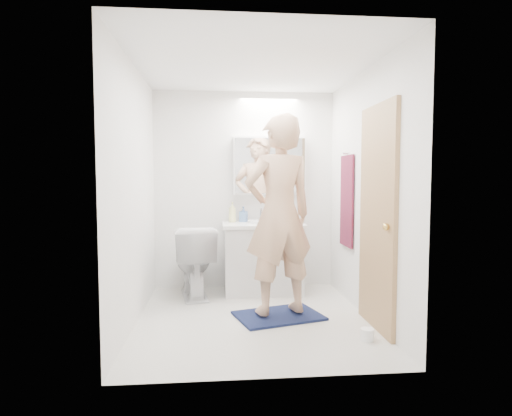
{
  "coord_description": "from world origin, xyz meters",
  "views": [
    {
      "loc": [
        -0.35,
        -4.04,
        1.35
      ],
      "look_at": [
        0.05,
        0.25,
        1.05
      ],
      "focal_mm": 30.13,
      "sensor_mm": 36.0,
      "label": 1
    }
  ],
  "objects": [
    {
      "name": "wall_left",
      "position": [
        -1.1,
        0.0,
        1.2
      ],
      "size": [
        0.0,
        2.5,
        2.5
      ],
      "primitive_type": "plane",
      "rotation": [
        1.57,
        0.0,
        1.57
      ],
      "color": "white",
      "rests_on": "floor"
    },
    {
      "name": "door_knob",
      "position": [
        1.04,
        -0.65,
        0.95
      ],
      "size": [
        0.06,
        0.06,
        0.06
      ],
      "primitive_type": "sphere",
      "color": "gold",
      "rests_on": "door"
    },
    {
      "name": "wall_back",
      "position": [
        0.0,
        1.25,
        1.2
      ],
      "size": [
        2.5,
        0.0,
        2.5
      ],
      "primitive_type": "plane",
      "rotation": [
        1.57,
        0.0,
        0.0
      ],
      "color": "white",
      "rests_on": "floor"
    },
    {
      "name": "countertop",
      "position": [
        0.2,
        0.96,
        0.8
      ],
      "size": [
        0.95,
        0.58,
        0.04
      ],
      "primitive_type": "cube",
      "color": "white",
      "rests_on": "vanity_cabinet"
    },
    {
      "name": "toothbrush_cup",
      "position": [
        0.45,
        1.12,
        0.87
      ],
      "size": [
        0.13,
        0.13,
        0.09
      ],
      "primitive_type": "imported",
      "rotation": [
        0.0,
        0.0,
        -0.32
      ],
      "color": "#3E5FBA",
      "rests_on": "countertop"
    },
    {
      "name": "soap_bottle_a",
      "position": [
        -0.16,
        1.11,
        0.94
      ],
      "size": [
        0.1,
        0.1,
        0.24
      ],
      "primitive_type": "imported",
      "rotation": [
        0.0,
        0.0,
        0.04
      ],
      "color": "beige",
      "rests_on": "countertop"
    },
    {
      "name": "wall_front",
      "position": [
        0.0,
        -1.25,
        1.2
      ],
      "size": [
        2.5,
        0.0,
        2.5
      ],
      "primitive_type": "plane",
      "rotation": [
        -1.57,
        0.0,
        0.0
      ],
      "color": "white",
      "rests_on": "floor"
    },
    {
      "name": "person",
      "position": [
        0.25,
        0.02,
        1.0
      ],
      "size": [
        0.79,
        0.63,
        1.9
      ],
      "primitive_type": "imported",
      "rotation": [
        0.0,
        0.0,
        3.42
      ],
      "color": "tan",
      "rests_on": "bath_rug"
    },
    {
      "name": "towel_hook",
      "position": [
        1.07,
        0.55,
        1.62
      ],
      "size": [
        0.07,
        0.02,
        0.02
      ],
      "primitive_type": "cylinder",
      "rotation": [
        0.0,
        1.57,
        0.0
      ],
      "color": "silver",
      "rests_on": "wall_right"
    },
    {
      "name": "towel",
      "position": [
        1.08,
        0.55,
        1.1
      ],
      "size": [
        0.02,
        0.42,
        1.0
      ],
      "primitive_type": "cube",
      "color": "#181239",
      "rests_on": "wall_right"
    },
    {
      "name": "toilet_paper_roll",
      "position": [
        0.9,
        -0.65,
        0.05
      ],
      "size": [
        0.11,
        0.11,
        0.1
      ],
      "primitive_type": "cylinder",
      "color": "white",
      "rests_on": "floor"
    },
    {
      "name": "wall_right",
      "position": [
        1.1,
        0.0,
        1.2
      ],
      "size": [
        0.0,
        2.5,
        2.5
      ],
      "primitive_type": "plane",
      "rotation": [
        1.57,
        0.0,
        -1.57
      ],
      "color": "white",
      "rests_on": "floor"
    },
    {
      "name": "door",
      "position": [
        1.08,
        -0.35,
        1.0
      ],
      "size": [
        0.04,
        0.8,
        2.0
      ],
      "primitive_type": "cube",
      "color": "tan",
      "rests_on": "wall_right"
    },
    {
      "name": "sink_basin",
      "position": [
        0.2,
        0.99,
        0.84
      ],
      "size": [
        0.36,
        0.36,
        0.03
      ],
      "primitive_type": "cylinder",
      "color": "white",
      "rests_on": "countertop"
    },
    {
      "name": "floor",
      "position": [
        0.0,
        0.0,
        0.0
      ],
      "size": [
        2.5,
        2.5,
        0.0
      ],
      "primitive_type": "plane",
      "color": "silver",
      "rests_on": "ground"
    },
    {
      "name": "mirror_panel",
      "position": [
        0.3,
        1.1,
        1.5
      ],
      "size": [
        0.84,
        0.01,
        0.66
      ],
      "primitive_type": "cube",
      "color": "silver",
      "rests_on": "medicine_cabinet"
    },
    {
      "name": "bath_rug",
      "position": [
        0.25,
        0.02,
        0.01
      ],
      "size": [
        0.92,
        0.75,
        0.02
      ],
      "primitive_type": "cube",
      "rotation": [
        0.0,
        0.0,
        0.28
      ],
      "color": "#152141",
      "rests_on": "floor"
    },
    {
      "name": "medicine_cabinet",
      "position": [
        0.3,
        1.18,
        1.5
      ],
      "size": [
        0.88,
        0.14,
        0.7
      ],
      "primitive_type": "cube",
      "color": "white",
      "rests_on": "wall_back"
    },
    {
      "name": "faucet",
      "position": [
        0.2,
        1.19,
        0.9
      ],
      "size": [
        0.02,
        0.02,
        0.16
      ],
      "primitive_type": "cylinder",
      "color": "#BCBDC1",
      "rests_on": "countertop"
    },
    {
      "name": "ceiling",
      "position": [
        0.0,
        0.0,
        2.4
      ],
      "size": [
        2.5,
        2.5,
        0.0
      ],
      "primitive_type": "plane",
      "rotation": [
        3.14,
        0.0,
        0.0
      ],
      "color": "white",
      "rests_on": "floor"
    },
    {
      "name": "soap_bottle_b",
      "position": [
        -0.02,
        1.15,
        0.91
      ],
      "size": [
        0.11,
        0.11,
        0.19
      ],
      "primitive_type": "imported",
      "rotation": [
        0.0,
        0.0,
        -0.42
      ],
      "color": "#5378B2",
      "rests_on": "countertop"
    },
    {
      "name": "toilet",
      "position": [
        -0.61,
        0.85,
        0.41
      ],
      "size": [
        0.57,
        0.86,
        0.82
      ],
      "primitive_type": "imported",
      "rotation": [
        0.0,
        0.0,
        3.29
      ],
      "color": "white",
      "rests_on": "floor"
    },
    {
      "name": "vanity_cabinet",
      "position": [
        0.2,
        0.96,
        0.39
      ],
      "size": [
        0.9,
        0.55,
        0.78
      ],
      "primitive_type": "cube",
      "color": "silver",
      "rests_on": "floor"
    }
  ]
}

